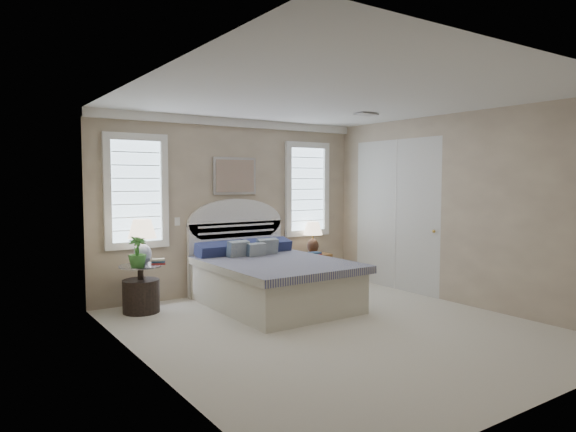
% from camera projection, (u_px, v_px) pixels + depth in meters
% --- Properties ---
extents(floor, '(4.50, 5.00, 0.01)m').
position_uv_depth(floor, '(335.00, 328.00, 6.07)').
color(floor, beige).
rests_on(floor, ground).
extents(ceiling, '(4.50, 5.00, 0.01)m').
position_uv_depth(ceiling, '(337.00, 98.00, 5.88)').
color(ceiling, silver).
rests_on(ceiling, wall_back).
extents(wall_back, '(4.50, 0.02, 2.70)m').
position_uv_depth(wall_back, '(234.00, 206.00, 8.04)').
color(wall_back, gray).
rests_on(wall_back, floor).
extents(wall_left, '(0.02, 5.00, 2.70)m').
position_uv_depth(wall_left, '(147.00, 224.00, 4.71)').
color(wall_left, gray).
rests_on(wall_left, floor).
extents(wall_right, '(0.02, 5.00, 2.70)m').
position_uv_depth(wall_right, '(459.00, 209.00, 7.24)').
color(wall_right, gray).
rests_on(wall_right, floor).
extents(crown_molding, '(4.50, 0.08, 0.12)m').
position_uv_depth(crown_molding, '(235.00, 123.00, 7.91)').
color(crown_molding, white).
rests_on(crown_molding, wall_back).
extents(hvac_vent, '(0.30, 0.20, 0.02)m').
position_uv_depth(hvac_vent, '(366.00, 114.00, 7.22)').
color(hvac_vent, '#B2B2B2').
rests_on(hvac_vent, ceiling).
extents(switch_plate, '(0.08, 0.01, 0.12)m').
position_uv_depth(switch_plate, '(177.00, 221.00, 7.50)').
color(switch_plate, white).
rests_on(switch_plate, wall_back).
extents(window_left, '(0.90, 0.06, 1.60)m').
position_uv_depth(window_left, '(136.00, 191.00, 7.13)').
color(window_left, '#A9C4D6').
rests_on(window_left, wall_back).
extents(window_right, '(0.90, 0.06, 1.60)m').
position_uv_depth(window_right, '(307.00, 189.00, 8.79)').
color(window_right, '#A9C4D6').
rests_on(window_right, wall_back).
extents(painting, '(0.74, 0.04, 0.58)m').
position_uv_depth(painting, '(235.00, 176.00, 7.97)').
color(painting, silver).
rests_on(painting, wall_back).
extents(closet_door, '(0.02, 1.80, 2.40)m').
position_uv_depth(closet_door, '(396.00, 215.00, 8.23)').
color(closet_door, silver).
rests_on(closet_door, floor).
extents(bed, '(1.72, 2.28, 1.47)m').
position_uv_depth(bed, '(270.00, 277.00, 7.24)').
color(bed, silver).
rests_on(bed, floor).
extents(side_table_left, '(0.56, 0.56, 0.63)m').
position_uv_depth(side_table_left, '(141.00, 283.00, 6.80)').
color(side_table_left, black).
rests_on(side_table_left, floor).
extents(nightstand_right, '(0.50, 0.40, 0.53)m').
position_uv_depth(nightstand_right, '(313.00, 262.00, 8.55)').
color(nightstand_right, brown).
rests_on(nightstand_right, floor).
extents(floor_pot, '(0.61, 0.61, 0.44)m').
position_uv_depth(floor_pot, '(141.00, 296.00, 6.80)').
color(floor_pot, black).
rests_on(floor_pot, floor).
extents(lamp_left, '(0.41, 0.41, 0.61)m').
position_uv_depth(lamp_left, '(142.00, 237.00, 6.81)').
color(lamp_left, silver).
rests_on(lamp_left, side_table_left).
extents(lamp_right, '(0.33, 0.33, 0.53)m').
position_uv_depth(lamp_right, '(313.00, 234.00, 8.64)').
color(lamp_right, black).
rests_on(lamp_right, nightstand_right).
extents(potted_plant, '(0.27, 0.27, 0.41)m').
position_uv_depth(potted_plant, '(137.00, 252.00, 6.60)').
color(potted_plant, '#307934').
rests_on(potted_plant, side_table_left).
extents(books_left, '(0.22, 0.20, 0.08)m').
position_uv_depth(books_left, '(158.00, 262.00, 6.84)').
color(books_left, '#AB2B2A').
rests_on(books_left, side_table_left).
extents(books_right, '(0.23, 0.19, 0.05)m').
position_uv_depth(books_right, '(315.00, 254.00, 8.36)').
color(books_right, '#AB2B2A').
rests_on(books_right, nightstand_right).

